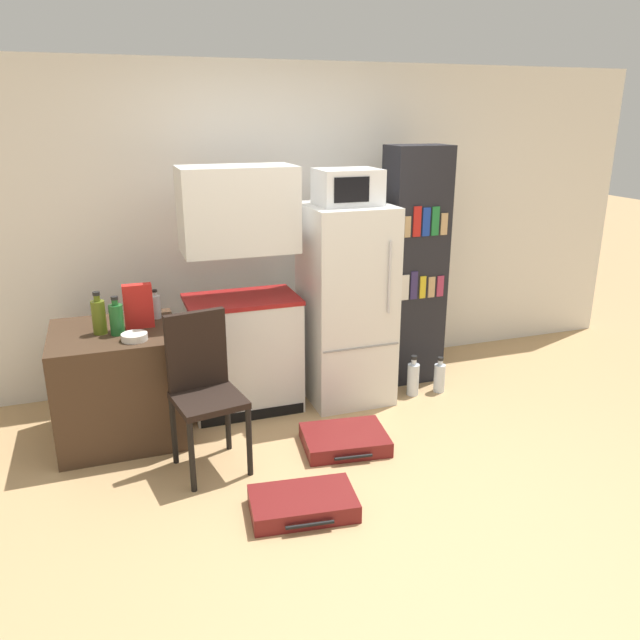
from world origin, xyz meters
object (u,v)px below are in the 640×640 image
Objects in this scene: bookshelf at (414,267)px; water_bottle_middle at (413,378)px; cereal_box at (138,306)px; refrigerator at (346,304)px; water_bottle_front at (439,377)px; bottle_clear_short at (156,306)px; side_table at (119,383)px; bottle_olive_oil at (99,316)px; chair at (203,379)px; kitchen_hutch at (242,303)px; bowl at (134,337)px; suitcase_small_flat at (303,504)px; bottle_green_tall at (117,319)px; suitcase_large_flat at (345,440)px; microwave at (348,187)px.

bookshelf is 5.79× the size of water_bottle_middle.
cereal_box is 2.19m from water_bottle_middle.
refrigerator reaches higher than water_bottle_front.
bottle_clear_short is (-2.05, -0.06, -0.10)m from bookshelf.
side_table is at bearing -177.30° from refrigerator.
bottle_clear_short is 0.44m from bottle_olive_oil.
side_table is 0.56m from cereal_box.
refrigerator is 1.39m from chair.
chair is 3.36× the size of water_bottle_front.
kitchen_hutch reaches higher than bottle_clear_short.
refrigerator is 1.52× the size of chair.
side_table is at bearing 177.49° from water_bottle_middle.
water_bottle_middle is at bearing 3.97° from bowl.
suitcase_small_flat is 1.93m from water_bottle_front.
kitchen_hutch is 0.94× the size of bookshelf.
bookshelf is 2.44m from bottle_olive_oil.
kitchen_hutch reaches higher than bowl.
side_table is 3.21× the size of bottle_green_tall.
cereal_box is at bearing -174.10° from bookshelf.
bookshelf is 3.17× the size of suitcase_large_flat.
microwave reaches higher than water_bottle_middle.
refrigerator is 1.54m from cereal_box.
chair is (-1.86, -0.81, -0.38)m from bookshelf.
suitcase_small_flat is at bearing -60.41° from cereal_box.
bottle_green_tall is 1.71m from suitcase_large_flat.
cereal_box is at bearing 108.68° from chair.
water_bottle_front is at bearing -14.64° from microwave.
chair is (0.49, -0.57, 0.20)m from side_table.
side_table reaches higher than water_bottle_front.
water_bottle_middle is (0.82, 0.59, 0.09)m from suitcase_large_flat.
chair is 1.64× the size of suitcase_large_flat.
bottle_green_tall reaches higher than chair.
microwave is 2.16× the size of bottle_clear_short.
bookshelf is 0.90m from water_bottle_middle.
kitchen_hutch is 0.87m from bowl.
bottle_clear_short is 0.70× the size of water_bottle_front.
suitcase_large_flat is (1.10, -0.86, -0.80)m from bottle_clear_short.
kitchen_hutch reaches higher than bottle_olive_oil.
refrigerator is 1.69m from bottle_green_tall.
bowl is 0.56× the size of water_bottle_front.
cereal_box reaches higher than water_bottle_middle.
water_bottle_middle is (-0.13, -0.33, -0.82)m from bookshelf.
refrigerator is at bearing 3.68° from bottle_olive_oil.
bookshelf reaches higher than water_bottle_middle.
suitcase_small_flat is at bearing -54.66° from side_table.
bottle_olive_oil is 0.96× the size of water_bottle_front.
kitchen_hutch is at bearing 128.06° from suitcase_large_flat.
bottle_olive_oil reaches higher than water_bottle_front.
suitcase_large_flat is at bearing -23.47° from bottle_green_tall.
bottle_olive_oil is (-2.43, -0.27, -0.07)m from bookshelf.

